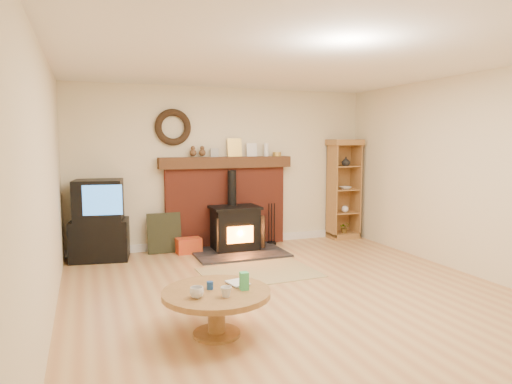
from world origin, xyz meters
name	(u,v)px	position (x,y,z in m)	size (l,w,h in m)	color
ground	(296,296)	(0.00, 0.00, 0.00)	(5.50, 5.50, 0.00)	#B47A4B
room_shell	(292,143)	(-0.02, 0.09, 1.72)	(5.02, 5.52, 2.61)	beige
chimney_breast	(226,198)	(0.00, 2.67, 0.80)	(2.20, 0.22, 1.78)	maroon
wood_stove	(236,229)	(0.03, 2.27, 0.34)	(1.40, 1.00, 1.27)	black
area_rug	(259,273)	(-0.06, 0.99, 0.01)	(1.48, 1.02, 0.01)	brown
tv_unit	(99,222)	(-1.99, 2.47, 0.56)	(0.88, 0.68, 1.18)	black
curio_cabinet	(343,189)	(2.15, 2.55, 0.89)	(0.57, 0.41, 1.76)	olive
firelog_box	(189,246)	(-0.69, 2.40, 0.12)	(0.38, 0.24, 0.24)	#C1741A
leaning_painting	(164,233)	(-1.04, 2.55, 0.31)	(0.52, 0.03, 0.63)	black
fire_tools	(272,237)	(0.74, 2.50, 0.13)	(0.16, 0.16, 0.70)	black
coffee_table	(217,299)	(-1.11, -0.69, 0.34)	(0.97, 0.97, 0.57)	brown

